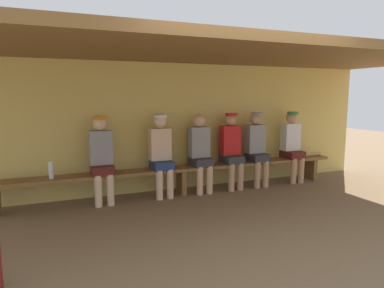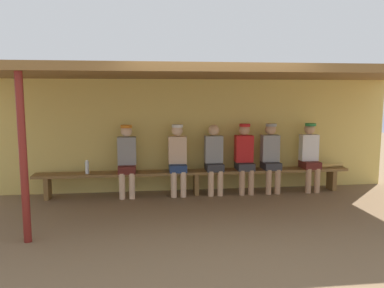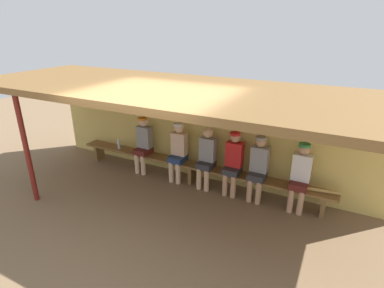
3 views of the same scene
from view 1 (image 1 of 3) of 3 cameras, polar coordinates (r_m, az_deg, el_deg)
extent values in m
plane|color=brown|center=(4.57, 5.30, -13.22)|extent=(24.00, 24.00, 0.00)
cube|color=#D8BC60|center=(6.12, -3.28, 2.85)|extent=(8.00, 0.20, 2.20)
cube|color=brown|center=(4.92, 1.75, 15.12)|extent=(8.00, 2.80, 0.12)
cube|color=brown|center=(5.80, -1.77, -4.07)|extent=(6.00, 0.36, 0.05)
cube|color=brown|center=(5.86, -1.76, -6.27)|extent=(0.08, 0.29, 0.41)
cube|color=brown|center=(7.27, 19.04, -3.89)|extent=(0.08, 0.29, 0.41)
cube|color=navy|center=(5.65, -5.05, -3.44)|extent=(0.32, 0.40, 0.14)
cylinder|color=beige|center=(5.54, -5.41, -6.76)|extent=(0.11, 0.11, 0.48)
cylinder|color=beige|center=(5.60, -3.64, -6.59)|extent=(0.11, 0.11, 0.48)
cube|color=beige|center=(5.67, -5.33, -0.03)|extent=(0.34, 0.20, 0.52)
sphere|color=beige|center=(5.63, -5.38, 3.70)|extent=(0.21, 0.21, 0.21)
cylinder|color=white|center=(5.59, -5.27, 4.59)|extent=(0.21, 0.21, 0.05)
cube|color=#333338|center=(6.42, 10.70, -2.16)|extent=(0.32, 0.40, 0.14)
cylinder|color=tan|center=(6.30, 10.73, -5.05)|extent=(0.11, 0.11, 0.48)
cylinder|color=tan|center=(6.40, 12.09, -4.89)|extent=(0.11, 0.11, 0.48)
cube|color=gray|center=(6.44, 10.38, 0.85)|extent=(0.34, 0.20, 0.52)
sphere|color=tan|center=(6.41, 10.47, 4.13)|extent=(0.21, 0.21, 0.21)
cylinder|color=gray|center=(6.37, 10.68, 4.91)|extent=(0.21, 0.21, 0.05)
cube|color=#333338|center=(5.89, 1.48, -2.94)|extent=(0.32, 0.40, 0.14)
cylinder|color=#DBAD84|center=(5.78, 1.29, -6.11)|extent=(0.11, 0.11, 0.48)
cylinder|color=#DBAD84|center=(5.85, 2.91, -5.94)|extent=(0.11, 0.11, 0.48)
cube|color=gray|center=(5.91, 1.18, 0.34)|extent=(0.34, 0.20, 0.52)
sphere|color=#DBAD84|center=(5.87, 1.19, 3.92)|extent=(0.21, 0.21, 0.21)
cube|color=#591E19|center=(6.89, 16.28, -1.66)|extent=(0.32, 0.40, 0.14)
cylinder|color=tan|center=(6.76, 16.43, -4.34)|extent=(0.11, 0.11, 0.48)
cylinder|color=tan|center=(6.88, 17.61, -4.19)|extent=(0.11, 0.11, 0.48)
cube|color=white|center=(6.90, 15.98, 1.14)|extent=(0.34, 0.20, 0.52)
sphere|color=tan|center=(6.87, 16.10, 4.21)|extent=(0.21, 0.21, 0.21)
cylinder|color=#2D8442|center=(6.83, 16.34, 4.94)|extent=(0.21, 0.21, 0.05)
cube|color=#591E19|center=(5.45, -14.64, -4.10)|extent=(0.32, 0.40, 0.14)
cylinder|color=beige|center=(5.36, -15.25, -7.54)|extent=(0.11, 0.11, 0.48)
cylinder|color=beige|center=(5.38, -13.33, -7.41)|extent=(0.11, 0.11, 0.48)
cube|color=gray|center=(5.47, -14.87, -0.56)|extent=(0.34, 0.20, 0.52)
sphere|color=beige|center=(5.43, -15.01, 3.30)|extent=(0.21, 0.21, 0.21)
cylinder|color=orange|center=(5.39, -14.99, 4.23)|extent=(0.21, 0.21, 0.05)
cube|color=#333338|center=(6.16, 6.59, -2.51)|extent=(0.32, 0.40, 0.14)
cylinder|color=tan|center=(6.04, 6.53, -5.54)|extent=(0.11, 0.11, 0.48)
cylinder|color=tan|center=(6.12, 8.01, -5.37)|extent=(0.11, 0.11, 0.48)
cube|color=red|center=(6.17, 6.28, 0.62)|extent=(0.34, 0.20, 0.52)
sphere|color=tan|center=(6.14, 6.33, 4.05)|extent=(0.21, 0.21, 0.21)
cylinder|color=red|center=(6.10, 6.53, 4.87)|extent=(0.21, 0.21, 0.05)
cylinder|color=silver|center=(5.38, -22.30, -4.13)|extent=(0.07, 0.07, 0.23)
cylinder|color=white|center=(5.36, -22.37, -2.81)|extent=(0.05, 0.05, 0.02)
cylinder|color=tan|center=(7.13, 18.33, -1.73)|extent=(0.77, 0.17, 0.07)
camera|label=2|loc=(2.07, 127.77, 2.29)|focal=35.59mm
camera|label=3|loc=(5.07, 71.91, 22.12)|focal=28.45mm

